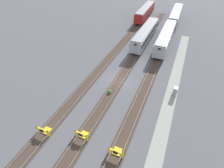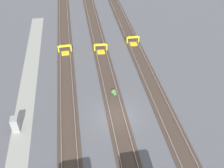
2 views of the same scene
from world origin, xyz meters
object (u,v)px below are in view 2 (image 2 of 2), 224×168
bumper_stop_nearest_track (65,50)px  bumper_stop_middle_track (133,41)px  bumper_stop_near_inner_track (101,48)px  weed_clump (114,92)px  electrical_cabinet (15,124)px

bumper_stop_nearest_track → bumper_stop_middle_track: bearing=95.7°
bumper_stop_nearest_track → bumper_stop_near_inner_track: size_ratio=1.00×
weed_clump → bumper_stop_nearest_track: bearing=-152.1°
electrical_cabinet → weed_clump: 11.33m
electrical_cabinet → bumper_stop_middle_track: bearing=134.6°
bumper_stop_middle_track → weed_clump: bearing=-23.5°
electrical_cabinet → bumper_stop_nearest_track: bearing=160.2°
bumper_stop_near_inner_track → weed_clump: (9.82, 0.27, -0.27)m
bumper_stop_middle_track → electrical_cabinet: (15.31, -15.51, 0.29)m
bumper_stop_nearest_track → weed_clump: bumper_stop_nearest_track is taller
bumper_stop_near_inner_track → bumper_stop_middle_track: same height
electrical_cabinet → weed_clump: bearing=110.6°
electrical_cabinet → weed_clump: electrical_cabinet is taller
bumper_stop_middle_track → electrical_cabinet: electrical_cabinet is taller
bumper_stop_near_inner_track → electrical_cabinet: 17.23m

